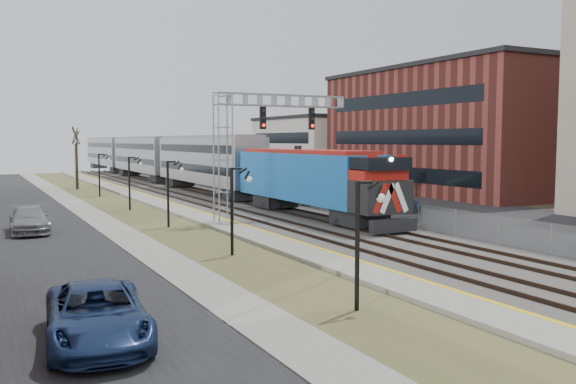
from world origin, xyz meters
TOP-DOWN VIEW (x-y plane):
  - street_west at (-11.50, 35.00)m, footprint 7.00×120.00m
  - sidewalk at (-7.00, 35.00)m, footprint 2.00×120.00m
  - grass_median at (-4.00, 35.00)m, footprint 4.00×120.00m
  - platform at (-1.00, 35.00)m, footprint 2.00×120.00m
  - ballast_bed at (4.00, 35.00)m, footprint 8.00×120.00m
  - parking_lot at (16.00, 35.00)m, footprint 16.00×120.00m
  - platform_edge at (-0.12, 35.00)m, footprint 0.24×120.00m
  - track_near at (2.00, 35.00)m, footprint 1.58×120.00m
  - track_far at (5.50, 35.00)m, footprint 1.58×120.00m
  - train at (5.50, 63.14)m, footprint 3.00×85.85m
  - signal_gantry at (1.22, 27.99)m, footprint 9.00×1.07m
  - lampposts at (-4.00, 18.29)m, footprint 0.14×62.14m
  - fence at (8.20, 35.00)m, footprint 0.04×120.00m
  - buildings_east at (30.00, 31.18)m, footprint 16.00×76.00m
  - car_lot_d at (11.99, 28.24)m, footprint 5.57×3.76m
  - car_lot_e at (11.17, 35.00)m, footprint 4.90×2.63m
  - car_lot_f at (12.26, 40.30)m, footprint 5.07×2.63m
  - car_street_a at (-11.52, 8.62)m, footprint 2.97×5.52m
  - car_street_b at (-11.51, 29.66)m, footprint 2.19×5.05m

SIDE VIEW (x-z plane):
  - street_west at x=-11.50m, z-range 0.00..0.04m
  - parking_lot at x=16.00m, z-range 0.00..0.04m
  - grass_median at x=-4.00m, z-range 0.00..0.06m
  - sidewalk at x=-7.00m, z-range 0.00..0.08m
  - ballast_bed at x=4.00m, z-range 0.00..0.20m
  - platform at x=-1.00m, z-range 0.00..0.24m
  - platform_edge at x=-0.12m, z-range 0.24..0.25m
  - track_near at x=2.00m, z-range 0.20..0.35m
  - track_far at x=5.50m, z-range 0.20..0.35m
  - car_street_b at x=-11.51m, z-range 0.00..1.45m
  - car_street_a at x=-11.52m, z-range 0.00..1.47m
  - car_lot_d at x=11.99m, z-range 0.00..1.50m
  - car_lot_e at x=11.17m, z-range 0.00..1.59m
  - car_lot_f at x=12.26m, z-range 0.00..1.59m
  - fence at x=8.20m, z-range 0.00..1.60m
  - lampposts at x=-4.00m, z-range 0.00..4.00m
  - train at x=5.50m, z-range 0.26..5.58m
  - signal_gantry at x=1.22m, z-range 1.51..9.66m
  - buildings_east at x=30.00m, z-range -1.19..13.81m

